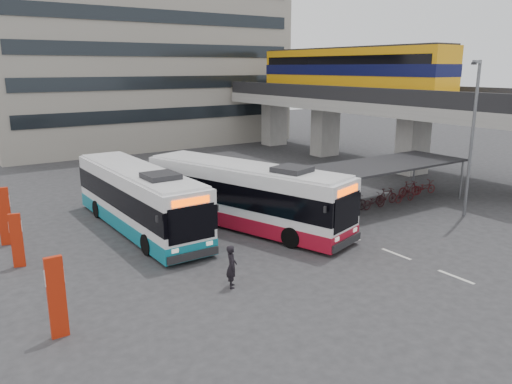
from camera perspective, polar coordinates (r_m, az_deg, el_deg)
ground at (r=23.41m, az=6.08°, el=-6.12°), size 120.00×120.00×0.00m
viaduct at (r=43.72m, az=11.84°, el=11.43°), size 8.00×32.00×9.68m
bike_shelter at (r=30.86m, az=14.67°, el=1.10°), size 10.00×4.00×2.54m
office_block at (r=56.63m, az=-13.75°, el=18.23°), size 30.00×15.00×25.00m
road_markings at (r=23.12m, az=15.72°, el=-6.83°), size 0.15×7.60×0.01m
bus_main at (r=25.67m, az=-1.33°, el=-0.41°), size 5.98×12.07×3.50m
bus_teal at (r=25.87m, az=-13.26°, el=-0.78°), size 2.63×11.56×3.40m
pedestrian at (r=18.84m, az=-2.80°, el=-8.49°), size 0.62×0.72×1.65m
lamp_post at (r=29.10m, az=23.49°, el=6.52°), size 1.43×0.63×8.41m
sign_totem_south at (r=16.49m, az=-21.84°, el=-11.00°), size 0.57×0.17×2.61m
sign_totem_mid at (r=22.75m, az=-25.66°, el=-4.92°), size 0.49×0.27×2.29m
sign_totem_north at (r=25.74m, az=-26.80°, el=-2.42°), size 0.59×0.30×2.74m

